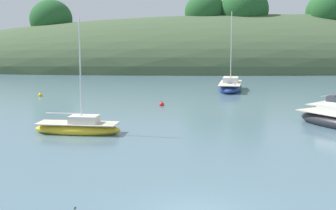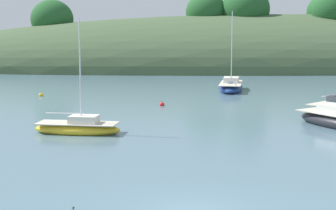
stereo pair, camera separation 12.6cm
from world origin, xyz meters
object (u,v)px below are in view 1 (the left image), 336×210
mooring_buoy_channel (40,95)px  mooring_buoy_outer (162,104)px  sailboat_orange_cutter (230,87)px  sailboat_navy_dinghy (78,128)px

mooring_buoy_channel → mooring_buoy_outer: same height
sailboat_orange_cutter → mooring_buoy_channel: (-20.83, -3.93, -0.33)m
sailboat_orange_cutter → mooring_buoy_outer: bearing=-126.2°
sailboat_orange_cutter → mooring_buoy_outer: (-8.31, -11.34, -0.33)m
mooring_buoy_outer → sailboat_orange_cutter: bearing=53.8°
sailboat_navy_dinghy → mooring_buoy_outer: sailboat_navy_dinghy is taller
mooring_buoy_outer → sailboat_navy_dinghy: bearing=-116.3°
mooring_buoy_channel → mooring_buoy_outer: 14.55m
mooring_buoy_channel → mooring_buoy_outer: bearing=-30.6°
sailboat_navy_dinghy → mooring_buoy_channel: 20.67m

